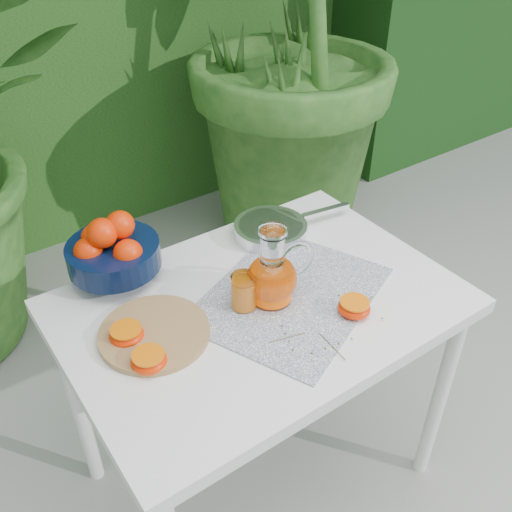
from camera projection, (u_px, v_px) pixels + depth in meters
ground at (270, 437)px, 2.02m from camera, size 60.00×60.00×0.00m
potted_plant_right at (269, 23)px, 2.49m from camera, size 2.79×2.79×2.13m
white_table at (260, 324)px, 1.52m from camera, size 1.00×0.70×0.75m
placemat at (290, 295)px, 1.48m from camera, size 0.60×0.55×0.00m
cutting_board at (154, 333)px, 1.36m from camera, size 0.33×0.33×0.02m
fruit_bowl at (112, 250)px, 1.50m from camera, size 0.31×0.31×0.19m
juice_pitcher at (273, 276)px, 1.43m from camera, size 0.19×0.15×0.21m
juice_tumbler at (244, 292)px, 1.42m from camera, size 0.07×0.07×0.10m
saute_pan at (272, 229)px, 1.70m from camera, size 0.40×0.25×0.04m
orange_halves at (214, 333)px, 1.34m from camera, size 0.60×0.33×0.04m
thyme_sprigs at (329, 329)px, 1.38m from camera, size 0.32×0.18×0.01m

